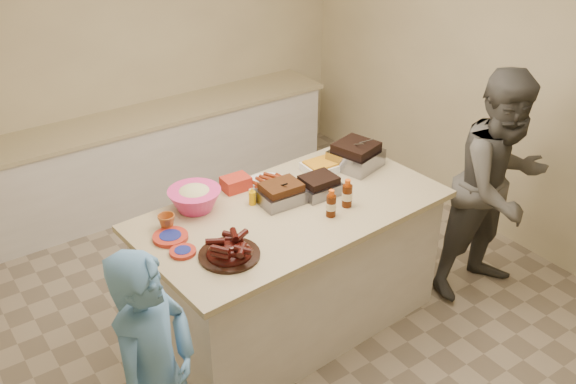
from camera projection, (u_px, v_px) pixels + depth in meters
room at (284, 311)px, 4.97m from camera, size 4.50×5.00×2.70m
back_counter at (158, 155)px, 6.32m from camera, size 3.60×0.64×0.90m
island at (292, 321)px, 4.86m from camera, size 2.19×1.26×1.00m
rib_platter at (229, 256)px, 3.87m from camera, size 0.41×0.41×0.15m
pulled_pork_tray at (281, 202)px, 4.43m from camera, size 0.32×0.24×0.09m
brisket_tray at (318, 193)px, 4.54m from camera, size 0.28×0.23×0.08m
roasting_pan at (355, 166)px, 4.90m from camera, size 0.41×0.41×0.13m
coleslaw_bowl at (196, 209)px, 4.35m from camera, size 0.38×0.38×0.25m
sausage_plate at (268, 185)px, 4.65m from camera, size 0.41×0.41×0.05m
mac_cheese_dish at (323, 170)px, 4.85m from camera, size 0.30×0.23×0.08m
bbq_bottle_a at (331, 216)px, 4.28m from camera, size 0.07×0.07×0.20m
bbq_bottle_b at (347, 206)px, 4.39m from camera, size 0.07×0.07×0.20m
mustard_bottle at (252, 204)px, 4.41m from camera, size 0.05×0.05×0.13m
sauce_bowl at (265, 200)px, 4.46m from camera, size 0.15×0.06×0.15m
plate_stack_large at (171, 239)px, 4.04m from camera, size 0.24×0.24×0.03m
plate_stack_small at (183, 253)px, 3.90m from camera, size 0.17×0.17×0.02m
plastic_cup at (167, 229)px, 4.14m from camera, size 0.12×0.11×0.11m
basket_stack at (236, 189)px, 4.59m from camera, size 0.20×0.15×0.10m
guest_gray at (481, 284)px, 5.26m from camera, size 1.04×1.90×0.69m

